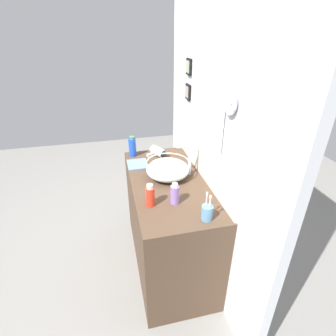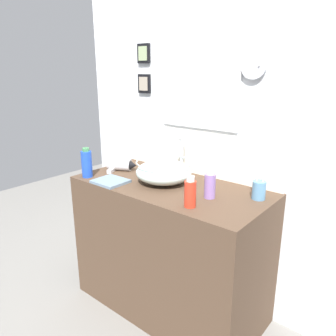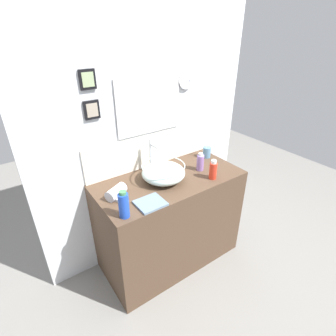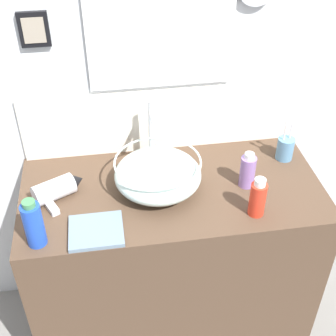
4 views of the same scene
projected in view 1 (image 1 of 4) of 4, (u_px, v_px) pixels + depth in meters
ground_plane at (168, 258)px, 2.40m from camera, size 6.00×6.00×0.00m
vanity_counter at (168, 223)px, 2.20m from camera, size 1.17×0.57×0.84m
back_panel at (211, 124)px, 1.87m from camera, size 1.94×0.09×2.53m
glass_bowl_sink at (168, 169)px, 2.02m from camera, size 0.33×0.33×0.13m
faucet at (189, 156)px, 2.01m from camera, size 0.02×0.12×0.29m
hair_drier at (159, 152)px, 2.36m from camera, size 0.21×0.19×0.08m
toothbrush_cup at (207, 212)px, 1.58m from camera, size 0.07×0.07×0.19m
lotion_bottle at (150, 196)px, 1.69m from camera, size 0.06×0.06×0.16m
soap_dispenser at (175, 194)px, 1.72m from camera, size 0.06×0.06×0.15m
shampoo_bottle at (132, 147)px, 2.35m from camera, size 0.07×0.07×0.19m
hand_towel at (138, 165)px, 2.22m from camera, size 0.19×0.17×0.02m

